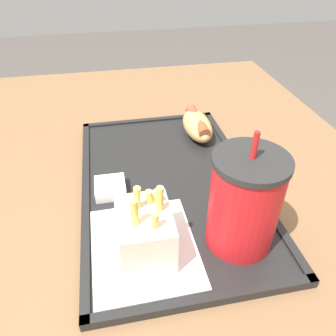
{
  "coord_description": "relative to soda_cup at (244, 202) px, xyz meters",
  "views": [
    {
      "loc": [
        0.44,
        -0.05,
        1.09
      ],
      "look_at": [
        0.01,
        0.04,
        0.76
      ],
      "focal_mm": 35.0,
      "sensor_mm": 36.0,
      "label": 1
    }
  ],
  "objects": [
    {
      "name": "paper_napkin",
      "position": [
        -0.01,
        -0.13,
        -0.07
      ],
      "size": [
        0.17,
        0.14,
        0.0
      ],
      "color": "white",
      "rests_on": "food_tray"
    },
    {
      "name": "sauce_cup_mayo",
      "position": [
        -0.13,
        -0.17,
        -0.06
      ],
      "size": [
        0.05,
        0.05,
        0.02
      ],
      "color": "silver",
      "rests_on": "food_tray"
    },
    {
      "name": "food_tray",
      "position": [
        -0.14,
        -0.07,
        -0.07
      ],
      "size": [
        0.46,
        0.29,
        0.01
      ],
      "color": "black",
      "rests_on": "dining_table"
    },
    {
      "name": "hot_dog_far",
      "position": [
        -0.28,
        0.02,
        -0.05
      ],
      "size": [
        0.12,
        0.06,
        0.04
      ],
      "color": "tan",
      "rests_on": "food_tray"
    },
    {
      "name": "soda_cup",
      "position": [
        0.0,
        0.0,
        0.0
      ],
      "size": [
        0.09,
        0.09,
        0.17
      ],
      "color": "red",
      "rests_on": "food_tray"
    },
    {
      "name": "fries_carton",
      "position": [
        -0.0,
        -0.13,
        -0.03
      ],
      "size": [
        0.09,
        0.07,
        0.11
      ],
      "color": "silver",
      "rests_on": "food_tray"
    },
    {
      "name": "dining_table",
      "position": [
        -0.15,
        -0.11,
        -0.44
      ],
      "size": [
        1.16,
        0.88,
        0.72
      ],
      "color": "brown",
      "rests_on": "ground_plane"
    }
  ]
}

